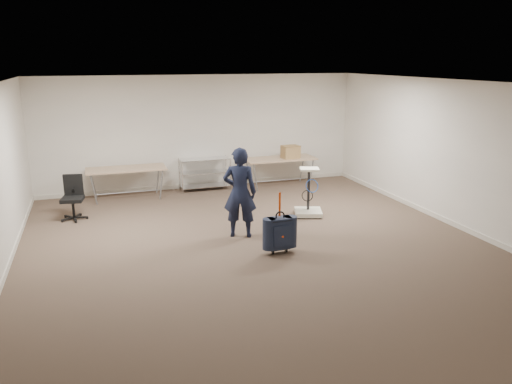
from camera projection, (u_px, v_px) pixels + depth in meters
name	position (u px, v px, depth m)	size (l,w,h in m)	color
ground	(259.00, 248.00, 8.65)	(9.00, 9.00, 0.00)	#4B382D
room_shell	(236.00, 221.00, 9.90)	(8.00, 9.00, 9.00)	white
folding_table_left	(126.00, 170.00, 11.51)	(1.80, 0.75, 0.73)	tan
folding_table_right	(280.00, 160.00, 12.67)	(1.80, 0.75, 0.73)	tan
wire_shelf	(205.00, 172.00, 12.38)	(1.22, 0.47, 0.80)	silver
person	(240.00, 193.00, 9.02)	(0.61, 0.40, 1.66)	black
suitcase	(280.00, 233.00, 8.32)	(0.39, 0.24, 1.06)	#151F2F
office_chair	(74.00, 206.00, 10.14)	(0.55, 0.55, 0.90)	black
equipment_cart	(308.00, 203.00, 10.38)	(0.70, 0.70, 1.01)	beige
cardboard_box	(290.00, 152.00, 12.62)	(0.43, 0.32, 0.32)	#966C46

